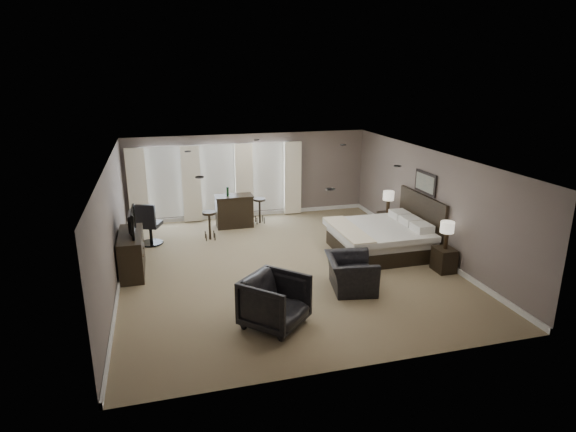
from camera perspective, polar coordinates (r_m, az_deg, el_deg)
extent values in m
cube|color=#837253|center=(11.50, -0.44, -5.89)|extent=(7.60, 8.60, 0.04)
cube|color=silver|center=(10.76, -0.47, 6.98)|extent=(7.60, 8.60, 0.04)
cube|color=#6C605A|center=(15.08, -4.61, 4.79)|extent=(7.50, 0.04, 2.60)
cube|color=#6C605A|center=(7.30, 8.24, -8.94)|extent=(7.50, 0.04, 2.60)
cube|color=#6C605A|center=(10.77, -20.12, -1.20)|extent=(0.04, 8.50, 2.60)
cube|color=#6C605A|center=(12.51, 16.39, 1.61)|extent=(0.04, 8.50, 2.60)
cube|color=silver|center=(14.79, -14.53, 3.86)|extent=(1.15, 0.04, 2.05)
cube|color=silver|center=(14.88, -8.36, 4.31)|extent=(1.15, 0.04, 2.05)
cube|color=silver|center=(15.15, -2.33, 4.70)|extent=(1.15, 0.04, 2.05)
cube|color=beige|center=(14.70, -17.42, 3.26)|extent=(0.55, 0.12, 2.30)
cube|color=beige|center=(14.71, -11.38, 3.73)|extent=(0.55, 0.12, 2.30)
cube|color=beige|center=(14.90, -5.23, 4.16)|extent=(0.55, 0.12, 2.30)
cube|color=beige|center=(15.23, 0.53, 4.51)|extent=(0.55, 0.12, 2.30)
cube|color=silver|center=(12.27, 11.06, -1.12)|extent=(2.27, 2.17, 1.44)
cube|color=black|center=(11.67, 18.00, -4.95)|extent=(0.41, 0.51, 0.55)
cube|color=black|center=(14.02, 11.64, -0.75)|extent=(0.42, 0.52, 0.56)
cube|color=beige|center=(11.47, 18.27, -2.18)|extent=(0.31, 0.31, 0.64)
cube|color=beige|center=(13.86, 11.79, 1.61)|extent=(0.31, 0.31, 0.64)
cube|color=slate|center=(12.53, 15.94, 3.80)|extent=(0.04, 0.96, 0.56)
cube|color=black|center=(11.54, -18.03, -4.21)|extent=(0.51, 1.59, 0.93)
imported|color=black|center=(11.37, -18.27, -1.72)|extent=(0.57, 0.99, 0.13)
imported|color=black|center=(10.23, 7.46, -6.09)|extent=(0.91, 1.22, 0.97)
imported|color=black|center=(8.75, -1.56, -9.85)|extent=(1.38, 1.38, 1.04)
cube|color=black|center=(14.23, -6.38, 0.60)|extent=(1.10, 0.57, 0.96)
cube|color=black|center=(13.26, -9.27, -1.14)|extent=(0.40, 0.40, 0.79)
cube|color=black|center=(14.54, -3.37, 0.62)|extent=(0.43, 0.43, 0.76)
cube|color=black|center=(13.18, -16.04, -0.84)|extent=(0.77, 0.77, 1.16)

